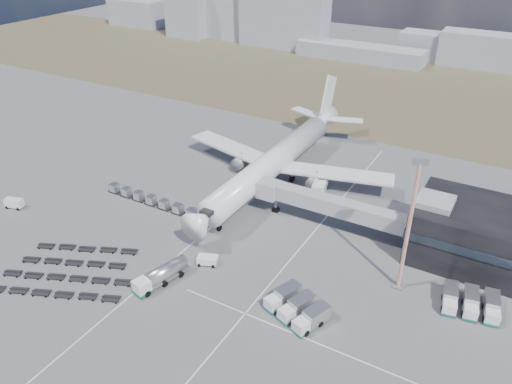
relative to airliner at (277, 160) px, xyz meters
The scene contains 16 objects.
ground 32.81m from the airliner, 90.00° to the right, with size 420.00×420.00×0.00m, color #565659.
grass_strip 77.80m from the airliner, 90.00° to the left, with size 420.00×90.00×0.01m, color #4E452F.
lane_markings 31.41m from the airliner, 71.60° to the right, with size 47.12×110.00×0.01m.
terminal 48.51m from the airliner, ahead, with size 30.40×16.40×11.00m.
jet_bridge 19.89m from the airliner, 36.93° to the right, with size 30.30×3.80×7.05m.
airliner is the anchor object (origin of this frame).
skyline 116.52m from the airliner, 88.28° to the left, with size 318.85×27.62×25.79m.
fuel_tanker 41.25m from the airliner, 89.61° to the right, with size 4.86×10.17×3.19m.
pushback_tug 33.65m from the airliner, 83.11° to the right, with size 3.52×1.98×1.56m, color white.
utility_van 55.95m from the airliner, 137.89° to the right, with size 3.76×1.70×2.05m, color white.
catering_truck 11.66m from the airliner, ahead, with size 4.25×7.16×3.08m.
service_trucks_near 43.33m from the airliner, 57.96° to the right, with size 10.07×8.86×2.55m.
service_trucks_far 50.84m from the airliner, 26.07° to the right, with size 9.09×7.47×2.48m.
uld_row 28.76m from the airliner, 128.32° to the right, with size 23.55×1.85×1.82m.
baggage_dollies 49.46m from the airliner, 108.06° to the right, with size 25.18×21.16×0.70m.
floodlight_mast 41.67m from the airliner, 33.05° to the right, with size 2.23×1.80×23.35m.
Camera 1 is at (45.91, -56.70, 53.85)m, focal length 35.00 mm.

